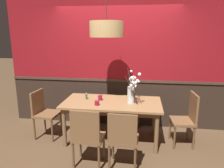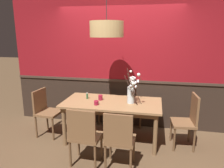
{
  "view_description": "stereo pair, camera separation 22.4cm",
  "coord_description": "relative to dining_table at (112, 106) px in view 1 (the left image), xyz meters",
  "views": [
    {
      "loc": [
        0.52,
        -3.64,
        1.97
      ],
      "look_at": [
        0.0,
        0.0,
        1.09
      ],
      "focal_mm": 34.2,
      "sensor_mm": 36.0,
      "label": 1
    },
    {
      "loc": [
        0.74,
        -3.61,
        1.97
      ],
      "look_at": [
        0.0,
        0.0,
        1.09
      ],
      "focal_mm": 34.2,
      "sensor_mm": 36.0,
      "label": 2
    }
  ],
  "objects": [
    {
      "name": "chair_head_east_end",
      "position": [
        1.33,
        0.03,
        -0.15
      ],
      "size": [
        0.42,
        0.46,
        0.96
      ],
      "color": "brown",
      "rests_on": "ground"
    },
    {
      "name": "chair_far_side_right",
      "position": [
        0.28,
        0.85,
        -0.14
      ],
      "size": [
        0.46,
        0.43,
        0.95
      ],
      "color": "brown",
      "rests_on": "ground"
    },
    {
      "name": "candle_holder_nearer_center",
      "position": [
        -0.23,
        -0.23,
        0.12
      ],
      "size": [
        0.08,
        0.08,
        0.08
      ],
      "color": "maroon",
      "rests_on": "dining_table"
    },
    {
      "name": "dining_table",
      "position": [
        0.0,
        0.0,
        0.0
      ],
      "size": [
        1.76,
        0.89,
        0.76
      ],
      "color": "#997047",
      "rests_on": "ground"
    },
    {
      "name": "vase_with_blossoms",
      "position": [
        0.35,
        -0.01,
        0.3
      ],
      "size": [
        0.3,
        0.46,
        0.64
      ],
      "color": "silver",
      "rests_on": "dining_table"
    },
    {
      "name": "chair_near_side_right",
      "position": [
        0.28,
        -0.85,
        -0.17
      ],
      "size": [
        0.44,
        0.4,
        0.9
      ],
      "color": "brown",
      "rests_on": "ground"
    },
    {
      "name": "pendant_lamp",
      "position": [
        -0.09,
        -0.0,
        1.36
      ],
      "size": [
        0.57,
        0.57,
        0.8
      ],
      "color": "tan"
    },
    {
      "name": "candle_holder_nearer_edge",
      "position": [
        -0.23,
        0.06,
        0.13
      ],
      "size": [
        0.08,
        0.08,
        0.1
      ],
      "color": "maroon",
      "rests_on": "dining_table"
    },
    {
      "name": "chair_far_side_left",
      "position": [
        -0.24,
        0.88,
        -0.17
      ],
      "size": [
        0.44,
        0.43,
        0.9
      ],
      "color": "brown",
      "rests_on": "ground"
    },
    {
      "name": "back_wall",
      "position": [
        0.0,
        0.79,
        0.67
      ],
      "size": [
        4.67,
        0.14,
        2.7
      ],
      "color": "#2D2119",
      "rests_on": "ground"
    },
    {
      "name": "condiment_bottle",
      "position": [
        -0.5,
        0.09,
        0.14
      ],
      "size": [
        0.04,
        0.04,
        0.12
      ],
      "color": "#2D5633",
      "rests_on": "dining_table"
    },
    {
      "name": "chair_near_side_left",
      "position": [
        -0.25,
        -0.86,
        -0.16
      ],
      "size": [
        0.47,
        0.4,
        0.92
      ],
      "color": "brown",
      "rests_on": "ground"
    },
    {
      "name": "chair_head_west_end",
      "position": [
        -1.32,
        -0.02,
        -0.16
      ],
      "size": [
        0.45,
        0.47,
        0.91
      ],
      "color": "brown",
      "rests_on": "ground"
    },
    {
      "name": "ground_plane",
      "position": [
        0.0,
        0.0,
        -0.68
      ],
      "size": [
        24.0,
        24.0,
        0.0
      ],
      "primitive_type": "plane",
      "color": "brown"
    }
  ]
}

